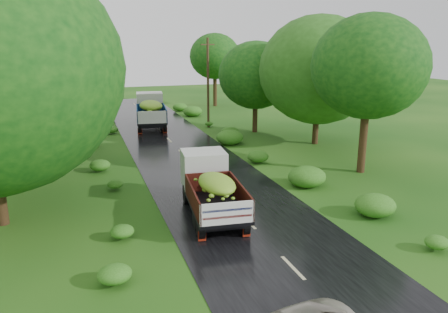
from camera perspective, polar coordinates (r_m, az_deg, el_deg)
name	(u,v)px	position (r m, az deg, el deg)	size (l,w,h in m)	color
ground	(293,268)	(14.99, 8.99, -14.21)	(120.00, 120.00, 0.00)	#0E3F0D
road	(240,213)	(19.09, 2.05, -7.35)	(6.50, 80.00, 0.02)	black
road_lines	(232,205)	(19.96, 1.03, -6.29)	(0.12, 69.60, 0.00)	#BFB78C
truck_near	(211,184)	(18.53, -1.72, -3.66)	(2.55, 5.81, 2.37)	black
truck_far	(151,109)	(37.91, -9.57, 6.11)	(3.12, 6.78, 2.75)	black
utility_pole	(208,82)	(37.18, -2.10, 9.69)	(1.29, 0.41, 7.46)	#382616
trees_left	(4,52)	(31.22, -26.78, 12.14)	(6.83, 33.14, 9.18)	black
trees_right	(283,67)	(34.10, 7.71, 11.47)	(6.29, 30.64, 7.48)	black
shrubs	(189,155)	(27.17, -4.63, 0.19)	(11.90, 44.00, 0.70)	#2A5F16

